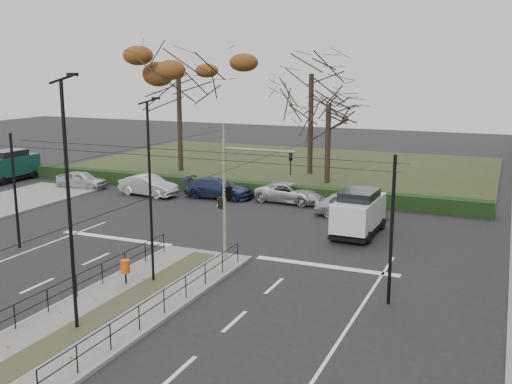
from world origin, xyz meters
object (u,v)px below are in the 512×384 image
at_px(white_van, 359,212).
at_px(parked_car_second, 149,186).
at_px(bare_tree_near, 329,110).
at_px(green_van, 10,165).
at_px(bare_tree_center, 311,81).
at_px(parked_car_first, 82,180).
at_px(parked_car_fifth, 351,205).
at_px(parked_car_fourth, 290,193).
at_px(streetlamp_median_far, 151,190).
at_px(traffic_light, 231,190).
at_px(litter_bin, 125,267).
at_px(rust_tree, 178,65).
at_px(parked_car_third, 219,188).
at_px(streetlamp_median_near, 69,204).

bearing_deg(white_van, parked_car_second, 165.86).
bearing_deg(bare_tree_near, green_van, -159.38).
bearing_deg(bare_tree_center, parked_car_first, -138.05).
bearing_deg(parked_car_fifth, bare_tree_near, 21.51).
bearing_deg(green_van, parked_car_fourth, 3.66).
xyz_separation_m(streetlamp_median_far, parked_car_fifth, (4.91, 14.99, -3.39)).
height_order(white_van, green_van, green_van).
bearing_deg(parked_car_fifth, green_van, 85.54).
bearing_deg(traffic_light, parked_car_second, 137.10).
bearing_deg(parked_car_fifth, litter_bin, 156.94).
relative_size(litter_bin, parked_car_second, 0.23).
xyz_separation_m(parked_car_first, parked_car_fourth, (16.52, 1.74, -0.01)).
height_order(streetlamp_median_far, parked_car_second, streetlamp_median_far).
bearing_deg(litter_bin, streetlamp_median_far, 40.11).
distance_m(litter_bin, rust_tree, 30.34).
bearing_deg(parked_car_fourth, parked_car_fifth, -110.97).
distance_m(litter_bin, streetlamp_median_far, 3.49).
distance_m(litter_bin, parked_car_fourth, 18.15).
bearing_deg(litter_bin, parked_car_third, 103.93).
xyz_separation_m(green_van, bare_tree_near, (24.42, 9.19, 4.59)).
bearing_deg(rust_tree, parked_car_third, -46.82).
relative_size(streetlamp_median_far, parked_car_fifth, 1.75).
xyz_separation_m(white_van, parked_car_fifth, (-1.40, 3.76, -0.55)).
height_order(bare_tree_near, parked_car_fifth, bare_tree_near).
bearing_deg(bare_tree_near, parked_car_first, -151.01).
bearing_deg(litter_bin, rust_tree, 115.58).
xyz_separation_m(white_van, bare_tree_near, (-5.92, 13.80, 4.60)).
distance_m(litter_bin, bare_tree_center, 30.19).
relative_size(white_van, rust_tree, 0.40).
bearing_deg(parked_car_first, parked_car_fourth, -89.62).
xyz_separation_m(rust_tree, bare_tree_center, (11.25, 3.03, -1.36)).
relative_size(streetlamp_median_near, white_van, 1.83).
bearing_deg(litter_bin, white_van, 58.96).
bearing_deg(streetlamp_median_far, litter_bin, -139.89).
bearing_deg(traffic_light, parked_car_first, 148.06).
height_order(traffic_light, parked_car_second, traffic_light).
height_order(litter_bin, white_van, white_van).
bearing_deg(litter_bin, parked_car_fourth, 87.29).
bearing_deg(streetlamp_median_far, traffic_light, 67.75).
bearing_deg(rust_tree, white_van, -35.81).
bearing_deg(parked_car_second, litter_bin, -143.59).
bearing_deg(bare_tree_near, rust_tree, 178.05).
height_order(parked_car_second, rust_tree, rust_tree).
bearing_deg(parked_car_fourth, rust_tree, 63.49).
relative_size(streetlamp_median_near, bare_tree_near, 1.07).
xyz_separation_m(streetlamp_median_near, white_van, (6.17, 16.41, -3.36)).
distance_m(parked_car_fourth, parked_car_fifth, 5.50).
xyz_separation_m(parked_car_first, parked_car_third, (11.33, 1.09, 0.05)).
distance_m(streetlamp_median_far, parked_car_second, 18.85).
xyz_separation_m(litter_bin, parked_car_third, (-4.34, 17.49, -0.15)).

